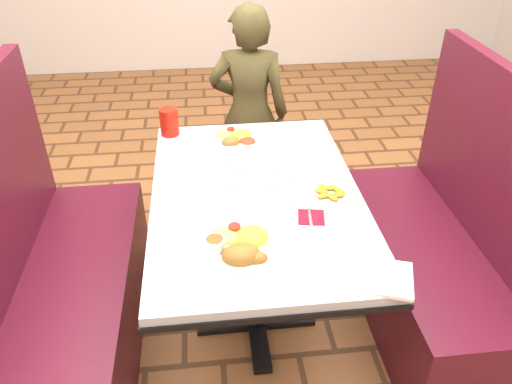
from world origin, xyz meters
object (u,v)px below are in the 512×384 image
(dining_table, at_px, (256,212))
(diner_person, at_px, (249,114))
(booth_bench_right, at_px, (433,259))
(red_tumbler, at_px, (169,122))
(plantain_plate, at_px, (330,194))
(booth_bench_left, at_px, (67,288))
(near_dinner_plate, at_px, (241,243))
(far_dinner_plate, at_px, (236,136))

(dining_table, height_order, diner_person, diner_person)
(booth_bench_right, height_order, red_tumbler, booth_bench_right)
(diner_person, height_order, red_tumbler, diner_person)
(diner_person, distance_m, plantain_plate, 1.09)
(plantain_plate, distance_m, red_tumbler, 0.86)
(dining_table, xyz_separation_m, booth_bench_left, (-0.80, 0.00, -0.32))
(near_dinner_plate, xyz_separation_m, plantain_plate, (0.36, 0.27, -0.02))
(dining_table, distance_m, far_dinner_plate, 0.45)
(booth_bench_right, xyz_separation_m, plantain_plate, (-0.52, -0.06, 0.43))
(booth_bench_left, bearing_deg, red_tumbler, 49.30)
(diner_person, xyz_separation_m, plantain_plate, (0.20, -1.07, 0.15))
(booth_bench_right, height_order, far_dinner_plate, booth_bench_right)
(dining_table, distance_m, plantain_plate, 0.30)
(far_dinner_plate, bearing_deg, plantain_plate, -56.88)
(booth_bench_left, height_order, booth_bench_right, same)
(booth_bench_left, bearing_deg, diner_person, 48.90)
(dining_table, height_order, booth_bench_left, booth_bench_left)
(diner_person, bearing_deg, plantain_plate, 110.60)
(booth_bench_left, bearing_deg, near_dinner_plate, -25.27)
(dining_table, relative_size, near_dinner_plate, 4.19)
(dining_table, bearing_deg, red_tumbler, 122.90)
(dining_table, bearing_deg, near_dinner_plate, -104.55)
(booth_bench_right, bearing_deg, plantain_plate, -173.21)
(booth_bench_left, relative_size, booth_bench_right, 1.00)
(dining_table, height_order, booth_bench_right, booth_bench_right)
(dining_table, bearing_deg, booth_bench_left, 180.00)
(red_tumbler, bearing_deg, booth_bench_right, -24.90)
(dining_table, relative_size, plantain_plate, 6.97)
(booth_bench_left, relative_size, far_dinner_plate, 4.87)
(booth_bench_left, bearing_deg, dining_table, 0.00)
(dining_table, xyz_separation_m, diner_person, (0.08, 1.00, -0.04))
(diner_person, height_order, plantain_plate, diner_person)
(booth_bench_left, relative_size, red_tumbler, 9.42)
(booth_bench_right, relative_size, far_dinner_plate, 4.87)
(dining_table, relative_size, far_dinner_plate, 4.91)
(booth_bench_left, height_order, diner_person, diner_person)
(booth_bench_left, distance_m, far_dinner_plate, 0.97)
(diner_person, distance_m, red_tumbler, 0.66)
(diner_person, xyz_separation_m, red_tumbler, (-0.42, -0.47, 0.20))
(dining_table, relative_size, booth_bench_right, 1.01)
(diner_person, height_order, near_dinner_plate, diner_person)
(booth_bench_right, relative_size, diner_person, 0.98)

